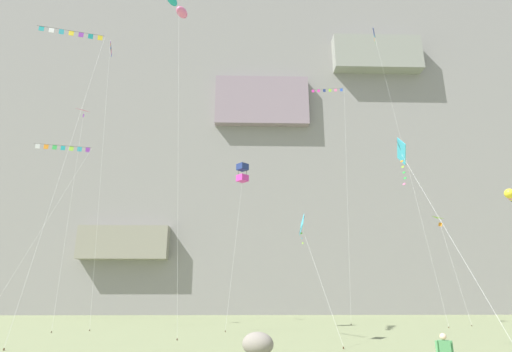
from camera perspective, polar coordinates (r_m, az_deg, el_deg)
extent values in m
cube|color=gray|center=(85.31, 0.46, 5.26)|extent=(180.00, 27.62, 69.36)
cube|color=gray|center=(68.04, -18.15, -9.03)|extent=(14.06, 3.37, 5.19)
cube|color=gray|center=(72.94, 0.84, 10.47)|extent=(16.51, 2.24, 9.16)
cube|color=gray|center=(81.11, 16.72, 16.11)|extent=(16.23, 3.17, 6.84)
ellipsoid|color=gray|center=(21.02, 0.26, -22.74)|extent=(1.90, 1.69, 1.11)
cube|color=#4C9356|center=(15.35, 25.20, -21.36)|extent=(0.39, 0.27, 0.54)
sphere|color=beige|center=(15.31, 25.01, -19.96)|extent=(0.21, 0.21, 0.21)
cylinder|color=#4C9356|center=(15.25, 24.33, -21.50)|extent=(0.09, 0.09, 0.52)
cylinder|color=#4C9356|center=(15.45, 26.05, -21.22)|extent=(0.09, 0.09, 0.52)
pyramid|color=#8CCC33|center=(49.50, 25.23, -6.08)|extent=(1.79, 1.82, 0.33)
cube|color=orange|center=(49.62, 24.69, -6.27)|extent=(0.37, 0.35, 0.50)
cylinder|color=silver|center=(47.68, 26.38, -11.99)|extent=(0.17, 3.25, 10.34)
cylinder|color=#4C3823|center=(46.30, 28.29, -18.19)|extent=(0.08, 0.08, 0.12)
cube|color=navy|center=(38.24, -1.93, 1.27)|extent=(1.22, 1.22, 0.61)
cube|color=#CC3399|center=(37.91, -1.95, -0.33)|extent=(1.22, 1.22, 0.61)
cylinder|color=black|center=(38.07, -1.35, 0.47)|extent=(0.03, 0.03, 1.63)
cylinder|color=black|center=(38.08, -2.53, 0.48)|extent=(0.03, 0.03, 1.63)
cylinder|color=silver|center=(35.69, -3.07, -10.46)|extent=(1.25, 1.82, 13.03)
cylinder|color=#4C3823|center=(34.71, -4.38, -21.13)|extent=(0.08, 0.08, 0.12)
pyramid|color=pink|center=(45.05, -23.13, 8.11)|extent=(1.43, 1.37, 0.32)
cube|color=purple|center=(45.37, -23.29, 7.89)|extent=(0.27, 0.32, 0.40)
cylinder|color=silver|center=(40.34, -24.94, -4.29)|extent=(1.53, 3.94, 20.48)
cylinder|color=#4C3823|center=(37.62, -27.04, -19.13)|extent=(0.08, 0.08, 0.12)
cube|color=navy|center=(54.85, 16.40, 18.92)|extent=(0.48, 1.37, 1.42)
cylinder|color=black|center=(54.85, 16.40, 18.92)|extent=(0.25, 0.06, 1.16)
cube|color=teal|center=(54.55, 16.45, 18.47)|extent=(0.02, 0.17, 0.08)
cube|color=orange|center=(54.39, 16.48, 18.21)|extent=(0.02, 0.17, 0.08)
cube|color=orange|center=(54.21, 16.48, 17.96)|extent=(0.05, 0.17, 0.08)
cube|color=green|center=(54.06, 16.55, 17.69)|extent=(0.02, 0.17, 0.08)
cylinder|color=silver|center=(46.04, 20.47, 2.43)|extent=(2.81, 3.79, 33.82)
cylinder|color=#4C3823|center=(42.73, 25.69, -18.79)|extent=(0.08, 0.08, 0.12)
cylinder|color=black|center=(43.61, -25.68, 3.91)|extent=(5.20, 1.08, 0.02)
cube|color=purple|center=(43.06, -22.77, 3.45)|extent=(0.41, 0.13, 0.45)
cube|color=#38B2D1|center=(43.21, -23.76, 3.50)|extent=(0.41, 0.15, 0.45)
cube|color=#8CCC33|center=(43.36, -24.74, 3.55)|extent=(0.41, 0.15, 0.45)
cube|color=teal|center=(43.53, -25.72, 3.60)|extent=(0.41, 0.13, 0.45)
cube|color=green|center=(43.71, -26.68, 3.65)|extent=(0.41, 0.15, 0.45)
cube|color=orange|center=(43.91, -27.64, 3.70)|extent=(0.40, 0.12, 0.45)
cube|color=white|center=(44.12, -28.59, 3.75)|extent=(0.41, 0.14, 0.45)
cylinder|color=silver|center=(40.38, -28.10, -6.58)|extent=(5.37, 4.03, 16.77)
ellipsoid|color=pink|center=(38.85, -10.48, 21.87)|extent=(1.27, 1.55, 0.84)
ellipsoid|color=teal|center=(37.82, -11.84, 23.24)|extent=(1.13, 1.49, 0.69)
cylinder|color=silver|center=(31.26, -11.00, 3.44)|extent=(1.54, 1.14, 26.50)
cylinder|color=#4C3823|center=(28.85, -11.14, -21.80)|extent=(0.08, 0.08, 0.12)
cylinder|color=black|center=(37.32, -24.70, 18.21)|extent=(4.93, 1.27, 0.02)
cube|color=yellow|center=(36.86, -21.25, 17.81)|extent=(0.37, 0.13, 0.41)
cube|color=teal|center=(36.96, -22.42, 17.85)|extent=(0.37, 0.15, 0.41)
cube|color=purple|center=(37.07, -23.59, 17.89)|extent=(0.37, 0.12, 0.41)
cube|color=yellow|center=(37.20, -24.75, 17.92)|extent=(0.37, 0.14, 0.41)
cube|color=#38B2D1|center=(37.34, -25.90, 17.94)|extent=(0.37, 0.15, 0.41)
cube|color=white|center=(37.49, -27.04, 17.96)|extent=(0.37, 0.13, 0.41)
cube|color=teal|center=(37.66, -28.17, 17.96)|extent=(0.37, 0.15, 0.41)
cylinder|color=silver|center=(30.04, -25.44, 2.19)|extent=(1.19, 5.09, 23.08)
cylinder|color=#4C3823|center=(26.84, -32.17, -20.11)|extent=(0.08, 0.08, 0.12)
ellipsoid|color=yellow|center=(33.15, 32.33, -2.12)|extent=(1.06, 1.09, 0.72)
ellipsoid|color=pink|center=(34.13, 32.44, -2.39)|extent=(0.95, 1.01, 0.59)
ellipsoid|color=yellow|center=(35.10, 32.55, -2.65)|extent=(0.85, 0.93, 0.47)
cylinder|color=black|center=(55.82, 10.06, 12.07)|extent=(4.48, 0.52, 0.02)
cube|color=blue|center=(55.93, 12.02, 11.87)|extent=(0.36, 0.10, 0.39)
cube|color=pink|center=(55.84, 11.24, 11.87)|extent=(0.36, 0.09, 0.39)
cube|color=#8CCC33|center=(55.76, 10.46, 11.87)|extent=(0.36, 0.10, 0.39)
cube|color=navy|center=(55.68, 9.67, 11.87)|extent=(0.36, 0.10, 0.39)
cube|color=#CC3399|center=(55.62, 8.89, 11.86)|extent=(0.36, 0.08, 0.39)
cube|color=#CC3399|center=(55.57, 8.10, 11.85)|extent=(0.35, 0.07, 0.39)
cylinder|color=silver|center=(48.22, 12.81, -1.88)|extent=(2.32, 4.90, 29.28)
cylinder|color=#4C3823|center=(44.13, 13.36, -19.80)|extent=(0.08, 0.08, 0.12)
cube|color=#38B2D1|center=(25.57, 19.93, 3.32)|extent=(0.45, 1.70, 1.64)
cylinder|color=black|center=(25.57, 19.93, 3.32)|extent=(0.49, 0.13, 1.32)
cube|color=orange|center=(25.36, 20.00, 1.99)|extent=(0.09, 0.19, 0.10)
cube|color=#8CCC33|center=(25.26, 20.11, 1.23)|extent=(0.08, 0.20, 0.10)
cube|color=green|center=(25.17, 20.26, 0.47)|extent=(0.09, 0.19, 0.10)
cube|color=green|center=(25.09, 20.40, -0.29)|extent=(0.10, 0.19, 0.10)
cube|color=pink|center=(24.96, 20.29, -1.06)|extent=(0.10, 0.19, 0.10)
cylinder|color=silver|center=(22.00, 25.93, -7.92)|extent=(1.51, 5.88, 10.76)
cylinder|color=black|center=(51.76, -19.87, 16.79)|extent=(0.79, 2.93, 0.02)
cube|color=purple|center=(50.57, -19.96, 17.40)|extent=(0.11, 0.33, 0.37)
cube|color=orange|center=(50.93, -19.94, 17.13)|extent=(0.11, 0.33, 0.37)
cube|color=blue|center=(51.29, -19.92, 16.86)|extent=(0.14, 0.34, 0.37)
cube|color=black|center=(51.65, -19.89, 16.60)|extent=(0.11, 0.33, 0.37)
cube|color=pink|center=(52.02, -19.87, 16.35)|extent=(0.11, 0.33, 0.37)
cube|color=pink|center=(52.38, -19.84, 16.10)|extent=(0.12, 0.33, 0.37)
cube|color=blue|center=(52.75, -19.82, 15.85)|extent=(0.12, 0.33, 0.37)
cylinder|color=silver|center=(42.10, -21.06, 1.77)|extent=(2.52, 3.38, 30.37)
cylinder|color=#4C3823|center=(38.28, -22.54, -19.57)|extent=(0.08, 0.08, 0.12)
cube|color=#38B2D1|center=(27.12, 6.53, -6.86)|extent=(0.42, 1.59, 1.53)
cylinder|color=black|center=(27.12, 6.53, -6.86)|extent=(0.46, 0.12, 1.23)
cube|color=#8CCC33|center=(27.02, 6.47, -8.08)|extent=(0.10, 0.17, 0.09)
cube|color=#38B2D1|center=(26.98, 6.53, -8.77)|extent=(0.02, 0.19, 0.09)
cube|color=#8CCC33|center=(26.94, 6.65, -9.45)|extent=(0.07, 0.18, 0.09)
cylinder|color=silver|center=(25.47, 9.17, -14.54)|extent=(1.67, 2.87, 7.05)
cylinder|color=#4C3823|center=(24.38, 12.31, -22.73)|extent=(0.08, 0.08, 0.12)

